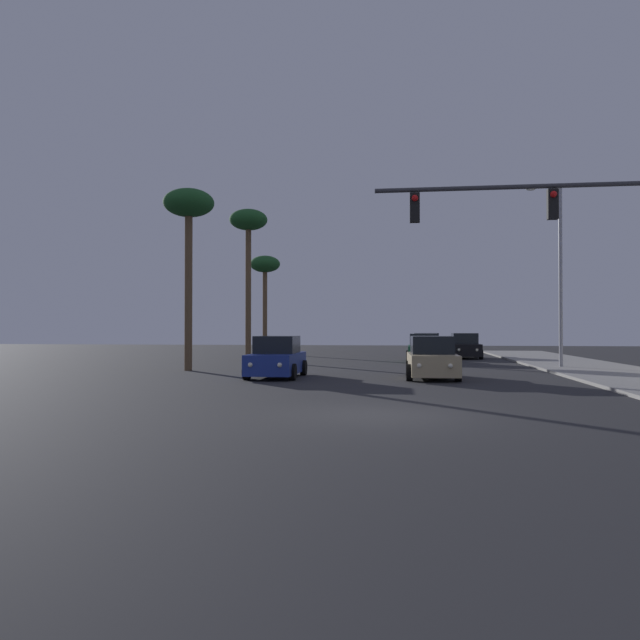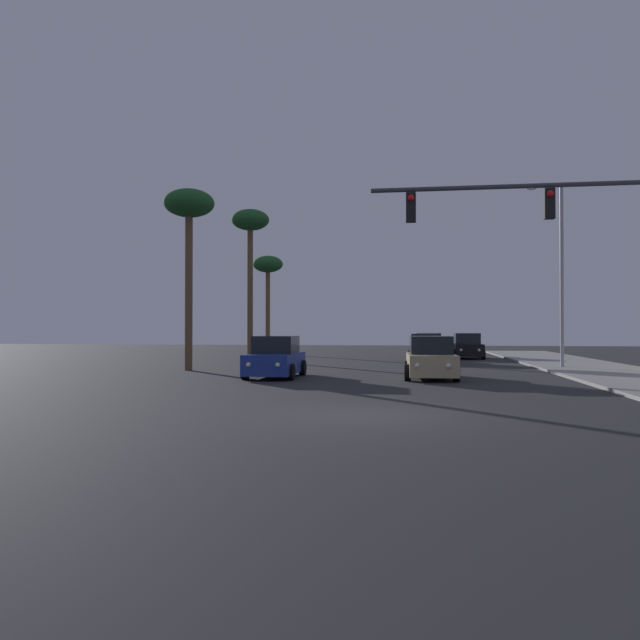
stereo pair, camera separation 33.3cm
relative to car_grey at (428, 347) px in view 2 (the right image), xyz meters
name	(u,v)px [view 2 (the right image)]	position (x,y,z in m)	size (l,w,h in m)	color
ground_plane	(373,415)	(-2.05, -28.57, -0.76)	(120.00, 120.00, 0.00)	#28282B
car_grey	(428,347)	(0.00, 0.00, 0.00)	(2.04, 4.32, 1.68)	slate
car_blue	(275,359)	(-6.63, -18.08, 0.00)	(2.04, 4.32, 1.68)	navy
car_green	(425,349)	(-0.34, -5.40, 0.00)	(2.04, 4.32, 1.68)	#195933
car_black	(467,347)	(2.52, -0.40, 0.00)	(2.04, 4.32, 1.68)	black
car_tan	(431,359)	(-0.40, -17.78, 0.00)	(2.04, 4.34, 1.68)	tan
traffic_light_mast	(565,234)	(3.31, -23.71, 4.01)	(8.20, 0.36, 6.50)	#38383D
street_lamp	(559,265)	(6.01, -11.02, 4.36)	(1.74, 0.24, 9.00)	#99999E
palm_tree_far	(268,269)	(-12.41, 5.43, 5.97)	(2.40, 2.40, 7.77)	brown
palm_tree_mid	(250,229)	(-11.23, -4.57, 7.53)	(2.40, 2.40, 9.53)	brown
palm_tree_near	(189,213)	(-11.60, -14.57, 6.71)	(2.40, 2.40, 8.60)	brown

